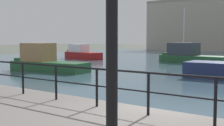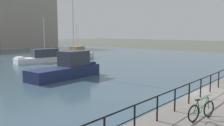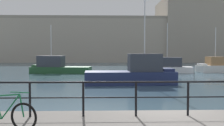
% 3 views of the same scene
% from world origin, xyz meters
% --- Properties ---
extents(moored_green_narrowboat, '(7.66, 3.46, 6.10)m').
position_xyz_m(moored_green_narrowboat, '(-8.22, 24.26, 0.83)').
color(moored_green_narrowboat, '#23512D').
rests_on(moored_green_narrowboat, water_basin).
extents(moored_cabin_cruiser, '(6.11, 3.12, 1.95)m').
position_xyz_m(moored_cabin_cruiser, '(-22.09, 21.93, 0.76)').
color(moored_cabin_cruiser, maroon).
rests_on(moored_cabin_cruiser, water_basin).
extents(moored_red_daysailer, '(6.87, 2.79, 2.27)m').
position_xyz_m(moored_red_daysailer, '(-14.48, 8.97, 0.82)').
color(moored_red_daysailer, '#23512D').
rests_on(moored_red_daysailer, water_basin).
extents(quay_railing, '(21.08, 0.07, 1.08)m').
position_xyz_m(quay_railing, '(-0.49, -0.75, 1.45)').
color(quay_railing, black).
rests_on(quay_railing, quay_promenade).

